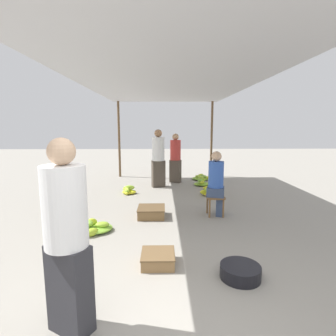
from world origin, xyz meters
TOP-DOWN VIEW (x-y plane):
  - canopy_post_back_left at (-1.65, 7.77)m, footprint 0.08×0.08m
  - canopy_post_back_right at (1.65, 7.77)m, footprint 0.08×0.08m
  - canopy_tarp at (0.00, 4.03)m, footprint 3.70×7.87m
  - vendor_foreground at (-0.92, 0.48)m, footprint 0.49×0.49m
  - stool at (0.95, 3.49)m, footprint 0.34×0.34m
  - vendor_seated at (0.97, 3.49)m, footprint 0.41×0.41m
  - basin_black at (0.80, 1.25)m, footprint 0.48×0.48m
  - banana_pile_left_0 at (-1.29, 2.70)m, footprint 0.59×0.61m
  - banana_pile_left_1 at (-1.04, 5.27)m, footprint 0.40×0.42m
  - banana_pile_right_0 at (1.14, 5.05)m, footprint 0.55×0.49m
  - banana_pile_right_1 at (1.20, 7.10)m, footprint 0.61×0.59m
  - banana_pile_right_2 at (1.31, 5.60)m, footprint 0.50×0.44m
  - banana_pile_right_3 at (1.09, 6.22)m, footprint 0.50×0.59m
  - crate_near at (-0.34, 3.42)m, footprint 0.54×0.54m
  - crate_mid at (-0.18, 1.58)m, footprint 0.44×0.44m
  - shopper_walking_mid at (-0.23, 6.10)m, footprint 0.46×0.46m
  - shopper_walking_far at (0.30, 6.73)m, footprint 0.44×0.44m

SIDE VIEW (x-z plane):
  - banana_pile_left_0 at x=-1.29m, z-range -0.04..0.18m
  - banana_pile_right_1 at x=1.20m, z-range -0.03..0.18m
  - banana_pile_right_2 at x=1.31m, z-range -0.03..0.18m
  - basin_black at x=0.80m, z-range 0.00..0.16m
  - crate_mid at x=-0.18m, z-range 0.00..0.16m
  - banana_pile_left_1 at x=-1.04m, z-range -0.03..0.20m
  - banana_pile_right_0 at x=1.14m, z-range -0.03..0.21m
  - crate_near at x=-0.34m, z-range 0.00..0.20m
  - banana_pile_right_3 at x=1.09m, z-range -0.03..0.27m
  - stool at x=0.95m, z-range 0.12..0.53m
  - vendor_seated at x=0.97m, z-range 0.03..1.33m
  - shopper_walking_far at x=0.30m, z-range 0.03..1.61m
  - vendor_foreground at x=-0.92m, z-range 0.03..1.73m
  - shopper_walking_mid at x=-0.23m, z-range 0.03..1.74m
  - canopy_post_back_left at x=-1.65m, z-range 0.00..2.67m
  - canopy_post_back_right at x=1.65m, z-range 0.00..2.67m
  - canopy_tarp at x=0.00m, z-range 2.67..2.71m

